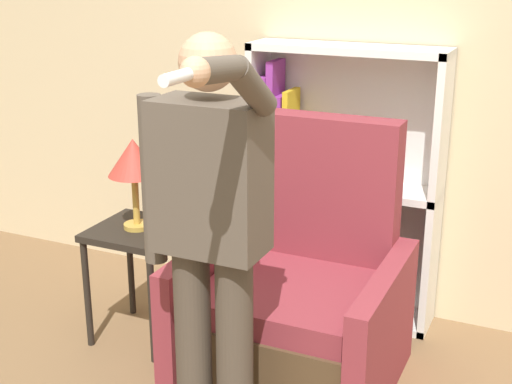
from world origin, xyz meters
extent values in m
cube|color=beige|center=(0.00, 2.03, 1.40)|extent=(8.00, 0.06, 2.80)
cube|color=white|center=(-0.61, 1.85, 0.77)|extent=(0.04, 0.28, 1.55)
cube|color=white|center=(0.42, 1.85, 0.77)|extent=(0.04, 0.28, 1.55)
cube|color=white|center=(-0.09, 1.98, 0.77)|extent=(1.07, 0.01, 1.55)
cube|color=white|center=(-0.09, 1.85, 0.02)|extent=(1.07, 0.28, 0.04)
cube|color=white|center=(-0.09, 1.85, 0.77)|extent=(1.07, 0.28, 0.04)
cube|color=white|center=(-0.09, 1.85, 1.53)|extent=(1.07, 0.28, 0.04)
cube|color=orange|center=(-0.55, 1.85, 0.27)|extent=(0.05, 0.22, 0.46)
cube|color=#1E47B2|center=(-0.49, 1.85, 0.37)|extent=(0.05, 0.23, 0.65)
cube|color=#1E47B2|center=(-0.43, 1.85, 0.38)|extent=(0.04, 0.23, 0.68)
cube|color=red|center=(-0.38, 1.85, 0.39)|extent=(0.05, 0.19, 0.70)
cube|color=purple|center=(-0.33, 1.85, 0.26)|extent=(0.04, 0.22, 0.45)
cube|color=purple|center=(-0.55, 1.85, 1.08)|extent=(0.05, 0.18, 0.56)
cube|color=purple|center=(-0.51, 1.85, 1.12)|extent=(0.04, 0.18, 0.65)
cube|color=purple|center=(-0.46, 1.85, 1.03)|extent=(0.04, 0.18, 0.46)
cube|color=gold|center=(-0.41, 1.85, 1.04)|extent=(0.03, 0.19, 0.50)
cube|color=#4C3823|center=(-0.08, 1.07, 0.20)|extent=(0.80, 0.83, 0.40)
cube|color=maroon|center=(-0.08, 1.03, 0.46)|extent=(0.76, 0.71, 0.12)
cube|color=maroon|center=(-0.08, 1.45, 0.73)|extent=(0.80, 0.16, 1.05)
cube|color=maroon|center=(-0.53, 1.07, 0.33)|extent=(0.10, 0.91, 0.65)
cube|color=maroon|center=(0.36, 1.07, 0.33)|extent=(0.10, 0.91, 0.65)
cylinder|color=#473D33|center=(-0.27, 0.45, 0.46)|extent=(0.15, 0.15, 0.91)
cylinder|color=#473D33|center=(-0.08, 0.45, 0.46)|extent=(0.15, 0.15, 0.91)
cube|color=#51473D|center=(-0.17, 0.45, 1.21)|extent=(0.42, 0.24, 0.58)
sphere|color=tan|center=(-0.17, 0.45, 1.63)|extent=(0.21, 0.21, 0.21)
cylinder|color=#51473D|center=(-0.43, 0.45, 1.16)|extent=(0.09, 0.09, 0.68)
cylinder|color=#51473D|center=(0.05, 0.33, 1.58)|extent=(0.09, 0.28, 0.23)
cylinder|color=#51473D|center=(0.05, 0.09, 1.67)|extent=(0.08, 0.27, 0.10)
sphere|color=tan|center=(0.05, -0.04, 1.68)|extent=(0.09, 0.09, 0.09)
cylinder|color=white|center=(0.05, -0.13, 1.68)|extent=(0.04, 0.15, 0.04)
cube|color=black|center=(-0.98, 1.12, 0.62)|extent=(0.46, 0.46, 0.04)
cylinder|color=black|center=(-1.18, 0.92, 0.30)|extent=(0.04, 0.04, 0.60)
cylinder|color=black|center=(-0.78, 0.92, 0.30)|extent=(0.04, 0.04, 0.60)
cylinder|color=black|center=(-1.18, 1.32, 0.30)|extent=(0.04, 0.04, 0.60)
cylinder|color=black|center=(-0.78, 1.32, 0.30)|extent=(0.04, 0.04, 0.60)
cylinder|color=gold|center=(-0.98, 1.12, 0.65)|extent=(0.14, 0.14, 0.02)
cylinder|color=gold|center=(-0.98, 1.12, 0.79)|extent=(0.04, 0.04, 0.26)
cone|color=#B2382D|center=(-0.98, 1.12, 1.02)|extent=(0.27, 0.27, 0.19)
camera|label=1|loc=(1.04, -1.79, 1.99)|focal=50.00mm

